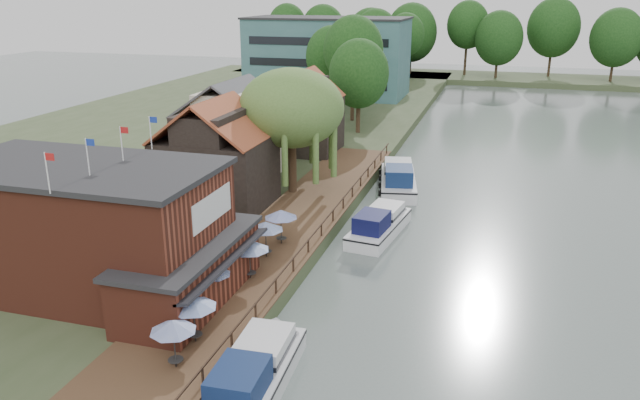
% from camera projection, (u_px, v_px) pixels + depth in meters
% --- Properties ---
extents(ground, '(260.00, 260.00, 0.00)m').
position_uv_depth(ground, '(364.00, 333.00, 33.04)').
color(ground, '#55625E').
rests_on(ground, ground).
extents(land_bank, '(50.00, 140.00, 1.00)m').
position_uv_depth(land_bank, '(179.00, 141.00, 72.78)').
color(land_bank, '#384728').
rests_on(land_bank, ground).
extents(quay_deck, '(6.00, 50.00, 0.10)m').
position_uv_depth(quay_deck, '(285.00, 232.00, 43.95)').
color(quay_deck, '#47301E').
rests_on(quay_deck, land_bank).
extents(quay_rail, '(0.20, 49.00, 1.00)m').
position_uv_depth(quay_rail, '(323.00, 228.00, 43.53)').
color(quay_rail, black).
rests_on(quay_rail, land_bank).
extents(pub, '(20.00, 11.00, 7.30)m').
position_uv_depth(pub, '(114.00, 230.00, 34.43)').
color(pub, maroon).
rests_on(pub, land_bank).
extents(hotel_block, '(25.40, 12.40, 12.30)m').
position_uv_depth(hotel_block, '(328.00, 56.00, 100.28)').
color(hotel_block, '#38666B').
rests_on(hotel_block, land_bank).
extents(cottage_a, '(8.60, 7.60, 8.50)m').
position_uv_depth(cottage_a, '(216.00, 154.00, 48.14)').
color(cottage_a, black).
rests_on(cottage_a, land_bank).
extents(cottage_b, '(9.60, 8.60, 8.50)m').
position_uv_depth(cottage_b, '(233.00, 126.00, 58.03)').
color(cottage_b, beige).
rests_on(cottage_b, land_bank).
extents(cottage_c, '(7.60, 7.60, 8.50)m').
position_uv_depth(cottage_c, '(304.00, 111.00, 65.12)').
color(cottage_c, black).
rests_on(cottage_c, land_bank).
extents(willow, '(8.60, 8.60, 10.43)m').
position_uv_depth(willow, '(292.00, 132.00, 51.15)').
color(willow, '#476B2D').
rests_on(willow, land_bank).
extents(umbrella_0, '(2.10, 2.10, 2.38)m').
position_uv_depth(umbrella_0, '(174.00, 344.00, 27.80)').
color(umbrella_0, navy).
rests_on(umbrella_0, quay_deck).
extents(umbrella_1, '(2.29, 2.29, 2.38)m').
position_uv_depth(umbrella_1, '(194.00, 319.00, 29.86)').
color(umbrella_1, '#1B4298').
rests_on(umbrella_1, quay_deck).
extents(umbrella_2, '(1.95, 1.95, 2.38)m').
position_uv_depth(umbrella_2, '(214.00, 285.00, 33.28)').
color(umbrella_2, navy).
rests_on(umbrella_2, quay_deck).
extents(umbrella_3, '(2.37, 2.37, 2.38)m').
position_uv_depth(umbrella_3, '(250.00, 260.00, 36.44)').
color(umbrella_3, navy).
rests_on(umbrella_3, quay_deck).
extents(umbrella_4, '(2.27, 2.27, 2.38)m').
position_uv_depth(umbrella_4, '(266.00, 239.00, 39.47)').
color(umbrella_4, navy).
rests_on(umbrella_4, quay_deck).
extents(umbrella_5, '(2.23, 2.23, 2.38)m').
position_uv_depth(umbrella_5, '(281.00, 227.00, 41.55)').
color(umbrella_5, navy).
rests_on(umbrella_5, quay_deck).
extents(cruiser_0, '(3.57, 9.72, 2.31)m').
position_uv_depth(cruiser_0, '(254.00, 369.00, 27.94)').
color(cruiser_0, silver).
rests_on(cruiser_0, ground).
extents(cruiser_1, '(4.18, 9.61, 2.23)m').
position_uv_depth(cruiser_1, '(379.00, 221.00, 45.94)').
color(cruiser_1, white).
rests_on(cruiser_1, ground).
extents(cruiser_2, '(5.35, 11.00, 2.58)m').
position_uv_depth(cruiser_2, '(398.00, 175.00, 56.57)').
color(cruiser_2, silver).
rests_on(cruiser_2, ground).
extents(bank_tree_0, '(7.05, 7.05, 11.06)m').
position_uv_depth(bank_tree_0, '(359.00, 86.00, 73.28)').
color(bank_tree_0, '#143811').
rests_on(bank_tree_0, land_bank).
extents(bank_tree_1, '(7.65, 7.65, 13.42)m').
position_uv_depth(bank_tree_1, '(353.00, 69.00, 79.93)').
color(bank_tree_1, '#143811').
rests_on(bank_tree_1, land_bank).
extents(bank_tree_2, '(7.35, 7.35, 11.78)m').
position_uv_depth(bank_tree_2, '(332.00, 69.00, 86.87)').
color(bank_tree_2, '#143811').
rests_on(bank_tree_2, land_bank).
extents(bank_tree_3, '(6.06, 6.06, 11.08)m').
position_uv_depth(bank_tree_3, '(387.00, 57.00, 104.82)').
color(bank_tree_3, '#143811').
rests_on(bank_tree_3, land_bank).
extents(bank_tree_4, '(6.59, 6.59, 12.62)m').
position_uv_depth(bank_tree_4, '(405.00, 49.00, 110.52)').
color(bank_tree_4, '#143811').
rests_on(bank_tree_4, land_bank).
extents(bank_tree_5, '(8.69, 8.69, 13.05)m').
position_uv_depth(bank_tree_5, '(376.00, 43.00, 120.30)').
color(bank_tree_5, '#143811').
rests_on(bank_tree_5, land_bank).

